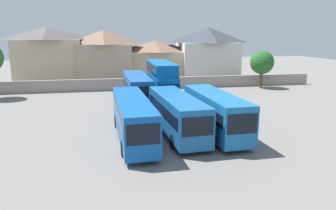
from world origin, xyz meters
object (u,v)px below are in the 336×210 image
at_px(bus_3, 215,111).
at_px(bus_4, 137,87).
at_px(bus_1, 133,116).
at_px(house_terrace_left, 49,55).
at_px(house_terrace_right, 156,60).
at_px(house_terrace_far_right, 208,53).
at_px(bus_5, 161,80).
at_px(bus_2, 177,113).
at_px(house_terrace_centre, 104,56).
at_px(tree_left_of_lot, 262,63).

relative_size(bus_3, bus_4, 0.91).
distance_m(bus_1, house_terrace_left, 34.68).
bearing_deg(bus_1, bus_4, 171.42).
xyz_separation_m(house_terrace_right, house_terrace_far_right, (9.79, -0.48, 1.25)).
bearing_deg(bus_5, house_terrace_right, 174.14).
height_order(bus_2, house_terrace_left, house_terrace_left).
height_order(bus_4, house_terrace_left, house_terrace_left).
height_order(bus_3, house_terrace_centre, house_terrace_centre).
bearing_deg(tree_left_of_lot, bus_1, -135.92).
relative_size(bus_2, bus_4, 0.95).
distance_m(bus_3, bus_4, 14.65).
distance_m(bus_3, house_terrace_left, 37.53).
distance_m(bus_2, bus_5, 13.54).
height_order(bus_2, house_terrace_centre, house_terrace_centre).
relative_size(bus_3, tree_left_of_lot, 1.79).
bearing_deg(tree_left_of_lot, house_terrace_left, 161.44).
height_order(bus_3, house_terrace_left, house_terrace_left).
bearing_deg(house_terrace_left, house_terrace_centre, -2.78).
distance_m(bus_2, bus_4, 13.37).
height_order(bus_2, house_terrace_right, house_terrace_right).
bearing_deg(house_terrace_centre, bus_2, -79.79).
bearing_deg(bus_2, house_terrace_left, -158.31).
relative_size(bus_5, house_terrace_centre, 1.09).
xyz_separation_m(bus_3, bus_5, (-2.14, 13.92, 0.81)).
height_order(bus_4, tree_left_of_lot, tree_left_of_lot).
height_order(house_terrace_centre, house_terrace_right, house_terrace_centre).
relative_size(bus_5, house_terrace_left, 0.92).
bearing_deg(bus_4, bus_5, 93.88).
distance_m(bus_1, bus_2, 3.75).
bearing_deg(bus_1, house_terrace_far_right, 151.20).
relative_size(bus_3, house_terrace_right, 0.94).
distance_m(bus_2, house_terrace_centre, 32.45).
height_order(bus_5, tree_left_of_lot, tree_left_of_lot).
bearing_deg(bus_2, house_terrace_far_right, 154.65).
relative_size(bus_1, bus_4, 1.05).
height_order(bus_5, house_terrace_centre, house_terrace_centre).
distance_m(bus_5, house_terrace_left, 24.78).
xyz_separation_m(bus_2, tree_left_of_lot, (18.48, 21.07, 2.08)).
bearing_deg(bus_4, tree_left_of_lot, 110.39).
distance_m(bus_4, tree_left_of_lot, 22.03).
height_order(bus_2, house_terrace_far_right, house_terrace_far_right).
height_order(bus_1, bus_3, bus_3).
bearing_deg(bus_5, house_terrace_left, -138.57).
distance_m(bus_3, house_terrace_right, 33.32).
height_order(bus_2, tree_left_of_lot, tree_left_of_lot).
xyz_separation_m(bus_5, house_terrace_left, (-15.99, 18.81, 2.08)).
distance_m(bus_5, house_terrace_centre, 19.68).
bearing_deg(bus_4, house_terrace_centre, -169.25).
xyz_separation_m(bus_4, bus_5, (3.12, 0.24, 0.81)).
relative_size(house_terrace_left, house_terrace_centre, 1.19).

